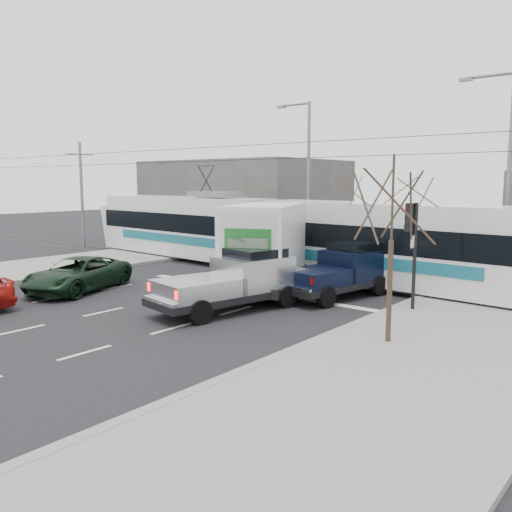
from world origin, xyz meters
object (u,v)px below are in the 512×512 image
Objects in this scene: silver_pickup at (238,280)px; green_car at (78,274)px; traffic_signal at (412,233)px; tram at (269,233)px; bare_tree at (392,206)px; navy_pickup at (342,271)px; box_truck at (268,248)px; street_lamp_near at (505,165)px; street_lamp_far at (306,170)px.

silver_pickup is 7.36m from green_car.
tram is (-9.09, 3.95, -0.87)m from traffic_signal.
bare_tree is 0.97× the size of navy_pickup.
box_truck is (-7.21, 3.98, -2.04)m from bare_tree.
bare_tree is at bearing 4.55° from silver_pickup.
tram is 5.27× the size of green_car.
traffic_signal is (-1.13, 4.00, -1.05)m from bare_tree.
traffic_signal is 6.16m from box_truck.
bare_tree is at bearing -39.37° from navy_pickup.
traffic_signal is 3.63m from navy_pickup.
street_lamp_near reaches higher than navy_pickup.
street_lamp_near is at bearing 23.96° from tram.
bare_tree reaches higher than traffic_signal.
green_car is at bearing -135.80° from street_lamp_near.
street_lamp_far is at bearing 110.04° from tram.
bare_tree is 0.83× the size of silver_pickup.
traffic_signal is at bearing -19.21° from tram.
street_lamp_far is at bearing 66.69° from green_car.
street_lamp_near and street_lamp_far have the same top height.
street_lamp_near is 10.76m from box_truck.
box_truck is at bearing -132.64° from street_lamp_near.
navy_pickup is (-3.09, 0.82, -1.72)m from traffic_signal.
bare_tree is 0.56× the size of street_lamp_near.
box_truck reaches higher than silver_pickup.
box_truck is at bearing -179.88° from traffic_signal.
street_lamp_near is 1.00× the size of street_lamp_far.
green_car is (-5.94, -4.99, -1.06)m from box_truck.
traffic_signal reaches higher than silver_pickup.
navy_pickup is at bearing 131.21° from bare_tree.
bare_tree is 1.01× the size of green_car.
tram reaches higher than green_car.
silver_pickup reaches higher than navy_pickup.
street_lamp_far is 1.21× the size of box_truck.
street_lamp_near reaches higher than silver_pickup.
street_lamp_near is 12.83m from silver_pickup.
street_lamp_far is at bearing 138.28° from traffic_signal.
street_lamp_near reaches higher than bare_tree.
navy_pickup is at bearing 165.20° from traffic_signal.
street_lamp_far is at bearing 131.12° from bare_tree.
traffic_signal is 7.91m from street_lamp_near.
street_lamp_near is at bearing 73.72° from silver_pickup.
tram is (1.57, -5.55, -3.24)m from street_lamp_far.
green_car is (-12.02, -5.00, -2.05)m from traffic_signal.
traffic_signal is 6.10m from silver_pickup.
bare_tree is 0.56× the size of street_lamp_far.
box_truck is at bearing -48.47° from tram.
tram is at bearing 53.95° from green_car.
street_lamp_near reaches higher than tram.
navy_pickup is (6.01, -3.14, -0.85)m from tram.
street_lamp_far is 11.08m from box_truck.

